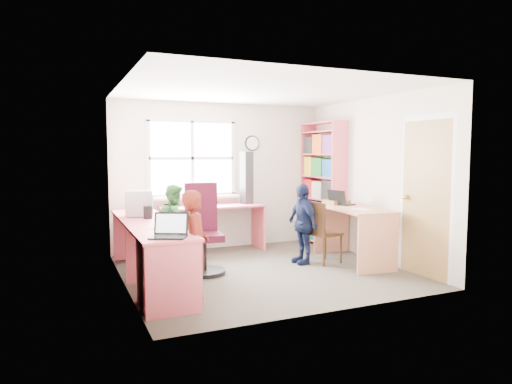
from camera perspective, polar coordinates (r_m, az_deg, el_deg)
room at (r=6.13m, az=0.66°, el=1.45°), size 3.64×3.44×2.44m
l_desk at (r=5.46m, az=-10.49°, el=-7.16°), size 2.38×2.95×0.75m
right_desk at (r=6.78m, az=12.01°, el=-3.71°), size 0.79×1.46×0.80m
bookshelf at (r=7.88m, az=8.33°, el=0.61°), size 0.30×1.02×2.10m
swivel_chair at (r=6.11m, az=-6.63°, el=-5.29°), size 0.61×0.61×1.18m
wooden_chair at (r=6.64m, az=8.19°, el=-4.73°), size 0.45×0.45×0.89m
crt_monitor at (r=6.23m, az=-14.36°, el=-1.36°), size 0.40×0.37×0.34m
laptop_left at (r=4.67m, az=-10.76°, el=-4.85°), size 0.44×0.41×0.24m
laptop_right at (r=6.98m, az=10.46°, el=-1.17°), size 0.35×0.39×0.23m
speaker_a at (r=5.97m, az=-13.38°, el=-2.51°), size 0.10×0.10×0.16m
speaker_b at (r=6.45m, az=-14.58°, el=-1.94°), size 0.10×0.10×0.17m
cd_tower at (r=7.48m, az=-1.19°, el=1.78°), size 0.21×0.19×0.85m
game_box at (r=7.10m, az=10.04°, el=-1.24°), size 0.32×0.32×0.06m
paper_a at (r=5.24m, az=-11.90°, el=-4.40°), size 0.35×0.39×0.00m
paper_b at (r=6.49m, az=13.26°, el=-2.13°), size 0.22×0.30×0.00m
potted_plant at (r=7.18m, az=-8.53°, el=-0.61°), size 0.19×0.16×0.30m
person_red at (r=4.90m, az=-7.59°, el=-6.78°), size 0.38×0.49×1.20m
person_green at (r=6.71m, az=-10.08°, el=-3.88°), size 0.52×0.62×1.14m
person_navy at (r=6.59m, az=5.82°, el=-3.97°), size 0.31×0.68×1.15m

